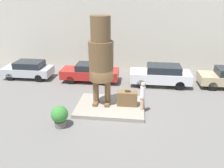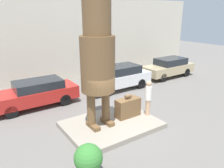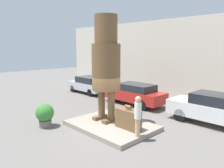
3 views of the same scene
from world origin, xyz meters
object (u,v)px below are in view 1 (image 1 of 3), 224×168
object	(u,v)px
parked_car_white	(161,75)
parked_car_red	(91,72)
statue_figure	(101,55)
parked_car_silver	(28,69)
planter_pot	(60,116)
giant_suitcase	(127,98)
tourist	(143,95)

from	to	relation	value
parked_car_white	parked_car_red	bearing A→B (deg)	-1.69
statue_figure	parked_car_silver	distance (m)	8.59
statue_figure	parked_car_white	xyz separation A→B (m)	(3.97, 3.97, -2.48)
parked_car_white	planter_pot	xyz separation A→B (m)	(-5.84, -6.48, -0.21)
giant_suitcase	parked_car_silver	bearing A→B (deg)	152.94
tourist	parked_car_silver	world-z (taller)	tourist
parked_car_white	statue_figure	bearing A→B (deg)	45.04
tourist	parked_car_red	xyz separation A→B (m)	(-4.11, 4.63, -0.38)
giant_suitcase	planter_pot	bearing A→B (deg)	-144.99
giant_suitcase	planter_pot	size ratio (longest dim) A/B	1.03
tourist	statue_figure	bearing A→B (deg)	168.87
parked_car_red	statue_figure	bearing A→B (deg)	111.06
parked_car_red	parked_car_silver	bearing A→B (deg)	-1.79
parked_car_red	parked_car_white	xyz separation A→B (m)	(5.56, -0.16, 0.06)
tourist	parked_car_silver	distance (m)	10.63
statue_figure	parked_car_silver	bearing A→B (deg)	148.28
tourist	planter_pot	bearing A→B (deg)	-155.40
planter_pot	giant_suitcase	bearing A→B (deg)	35.01
parked_car_silver	statue_figure	bearing A→B (deg)	148.28
parked_car_white	tourist	bearing A→B (deg)	71.94
parked_car_silver	tourist	bearing A→B (deg)	153.14
parked_car_red	planter_pot	distance (m)	6.65
statue_figure	parked_car_white	distance (m)	6.14
parked_car_white	planter_pot	distance (m)	8.72
statue_figure	giant_suitcase	xyz separation A→B (m)	(1.60, -0.07, -2.67)
planter_pot	parked_car_silver	bearing A→B (deg)	126.82
giant_suitcase	planter_pot	world-z (taller)	giant_suitcase
statue_figure	planter_pot	size ratio (longest dim) A/B	4.46
parked_car_white	planter_pot	size ratio (longest dim) A/B	3.82
planter_pot	tourist	bearing A→B (deg)	24.60
tourist	planter_pot	xyz separation A→B (m)	(-4.38, -2.01, -0.53)
parked_car_silver	parked_car_white	world-z (taller)	parked_car_white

